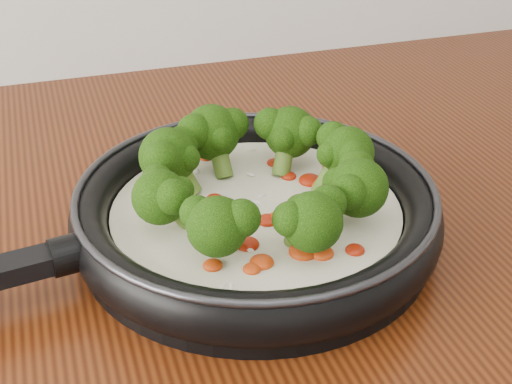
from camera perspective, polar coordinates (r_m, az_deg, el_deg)
name	(u,v)px	position (r m, az deg, el deg)	size (l,w,h in m)	color
skillet	(253,207)	(0.63, -0.23, -1.17)	(0.53, 0.37, 0.10)	black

